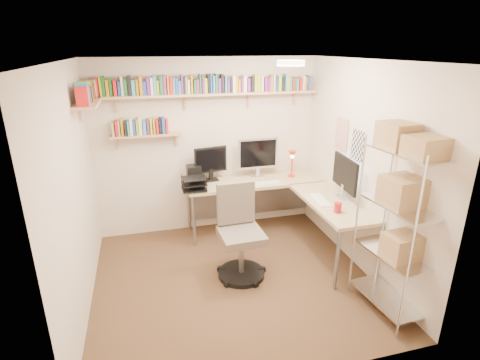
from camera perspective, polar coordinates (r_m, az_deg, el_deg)
ground at (r=4.63m, az=-1.03°, el=-14.87°), size 3.20×3.20×0.00m
room_shell at (r=3.97m, az=-1.11°, el=3.89°), size 3.24×3.04×2.52m
wall_shelves at (r=5.06m, az=-9.52°, el=12.65°), size 3.12×1.09×0.80m
corner_desk at (r=5.23m, az=3.93°, el=-0.93°), size 2.13×2.03×1.38m
office_chair at (r=4.50m, az=-0.03°, el=-8.89°), size 0.59×0.60×1.13m
wire_rack at (r=3.85m, az=23.53°, el=-2.06°), size 0.45×0.82×1.97m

